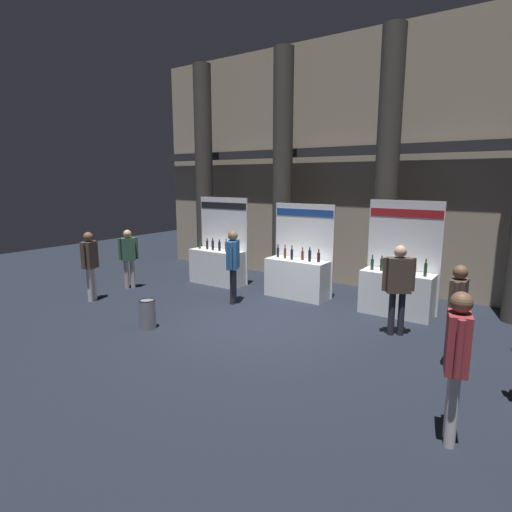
{
  "coord_description": "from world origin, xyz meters",
  "views": [
    {
      "loc": [
        4.6,
        -6.67,
        2.97
      ],
      "look_at": [
        -0.63,
        0.86,
        1.26
      ],
      "focal_mm": 29.05,
      "sensor_mm": 36.0,
      "label": 1
    }
  ],
  "objects_px": {
    "visitor_3": "(457,355)",
    "visitor_5": "(457,308)",
    "exhibitor_booth_1": "(298,274)",
    "visitor_6": "(90,260)",
    "visitor_0": "(398,281)",
    "visitor_1": "(129,254)",
    "exhibitor_booth_0": "(218,263)",
    "trash_bin": "(147,314)",
    "visitor_4": "(233,260)",
    "exhibitor_booth_2": "(397,288)"
  },
  "relations": [
    {
      "from": "trash_bin",
      "to": "visitor_1",
      "type": "distance_m",
      "value": 3.45
    },
    {
      "from": "exhibitor_booth_0",
      "to": "visitor_4",
      "type": "relative_size",
      "value": 1.39
    },
    {
      "from": "visitor_1",
      "to": "visitor_0",
      "type": "bearing_deg",
      "value": -52.58
    },
    {
      "from": "exhibitor_booth_0",
      "to": "trash_bin",
      "type": "distance_m",
      "value": 3.84
    },
    {
      "from": "trash_bin",
      "to": "visitor_4",
      "type": "bearing_deg",
      "value": 81.62
    },
    {
      "from": "exhibitor_booth_2",
      "to": "exhibitor_booth_1",
      "type": "bearing_deg",
      "value": -179.08
    },
    {
      "from": "visitor_0",
      "to": "visitor_6",
      "type": "height_order",
      "value": "visitor_0"
    },
    {
      "from": "visitor_0",
      "to": "visitor_1",
      "type": "bearing_deg",
      "value": 153.83
    },
    {
      "from": "visitor_3",
      "to": "trash_bin",
      "type": "bearing_deg",
      "value": 71.66
    },
    {
      "from": "exhibitor_booth_2",
      "to": "visitor_5",
      "type": "bearing_deg",
      "value": -54.78
    },
    {
      "from": "visitor_1",
      "to": "visitor_3",
      "type": "relative_size",
      "value": 0.91
    },
    {
      "from": "exhibitor_booth_1",
      "to": "exhibitor_booth_2",
      "type": "relative_size",
      "value": 0.94
    },
    {
      "from": "visitor_4",
      "to": "visitor_6",
      "type": "relative_size",
      "value": 1.03
    },
    {
      "from": "exhibitor_booth_0",
      "to": "exhibitor_booth_1",
      "type": "relative_size",
      "value": 1.04
    },
    {
      "from": "exhibitor_booth_1",
      "to": "visitor_1",
      "type": "xyz_separation_m",
      "value": [
        -4.22,
        -1.88,
        0.36
      ]
    },
    {
      "from": "visitor_1",
      "to": "visitor_4",
      "type": "xyz_separation_m",
      "value": [
        3.2,
        0.53,
        0.12
      ]
    },
    {
      "from": "exhibitor_booth_2",
      "to": "visitor_0",
      "type": "distance_m",
      "value": 1.38
    },
    {
      "from": "exhibitor_booth_2",
      "to": "visitor_5",
      "type": "height_order",
      "value": "exhibitor_booth_2"
    },
    {
      "from": "visitor_6",
      "to": "visitor_1",
      "type": "bearing_deg",
      "value": 172.13
    },
    {
      "from": "visitor_0",
      "to": "visitor_5",
      "type": "bearing_deg",
      "value": -69.16
    },
    {
      "from": "exhibitor_booth_0",
      "to": "visitor_3",
      "type": "height_order",
      "value": "exhibitor_booth_0"
    },
    {
      "from": "trash_bin",
      "to": "visitor_5",
      "type": "bearing_deg",
      "value": 16.54
    },
    {
      "from": "exhibitor_booth_1",
      "to": "visitor_5",
      "type": "relative_size",
      "value": 1.41
    },
    {
      "from": "trash_bin",
      "to": "visitor_4",
      "type": "height_order",
      "value": "visitor_4"
    },
    {
      "from": "exhibitor_booth_0",
      "to": "visitor_5",
      "type": "bearing_deg",
      "value": -17.21
    },
    {
      "from": "trash_bin",
      "to": "visitor_1",
      "type": "xyz_separation_m",
      "value": [
        -2.85,
        1.83,
        0.65
      ]
    },
    {
      "from": "visitor_3",
      "to": "visitor_5",
      "type": "bearing_deg",
      "value": -4.35
    },
    {
      "from": "visitor_4",
      "to": "visitor_1",
      "type": "bearing_deg",
      "value": 73.63
    },
    {
      "from": "exhibitor_booth_2",
      "to": "visitor_3",
      "type": "height_order",
      "value": "exhibitor_booth_2"
    },
    {
      "from": "visitor_0",
      "to": "visitor_5",
      "type": "xyz_separation_m",
      "value": [
        1.17,
        -0.9,
        -0.08
      ]
    },
    {
      "from": "trash_bin",
      "to": "visitor_3",
      "type": "bearing_deg",
      "value": -5.1
    },
    {
      "from": "visitor_6",
      "to": "exhibitor_booth_0",
      "type": "bearing_deg",
      "value": 138.31
    },
    {
      "from": "visitor_1",
      "to": "visitor_3",
      "type": "distance_m",
      "value": 8.87
    },
    {
      "from": "visitor_6",
      "to": "exhibitor_booth_1",
      "type": "bearing_deg",
      "value": 111.74
    },
    {
      "from": "exhibitor_booth_0",
      "to": "visitor_3",
      "type": "bearing_deg",
      "value": -30.96
    },
    {
      "from": "trash_bin",
      "to": "visitor_5",
      "type": "xyz_separation_m",
      "value": [
        5.38,
        1.6,
        0.69
      ]
    },
    {
      "from": "exhibitor_booth_0",
      "to": "visitor_5",
      "type": "distance_m",
      "value": 6.9
    },
    {
      "from": "exhibitor_booth_0",
      "to": "exhibitor_booth_1",
      "type": "height_order",
      "value": "exhibitor_booth_0"
    },
    {
      "from": "visitor_3",
      "to": "visitor_1",
      "type": "bearing_deg",
      "value": 61.45
    },
    {
      "from": "exhibitor_booth_1",
      "to": "visitor_6",
      "type": "bearing_deg",
      "value": -141.54
    },
    {
      "from": "visitor_1",
      "to": "visitor_6",
      "type": "relative_size",
      "value": 0.95
    },
    {
      "from": "exhibitor_booth_1",
      "to": "visitor_3",
      "type": "bearing_deg",
      "value": -44.23
    },
    {
      "from": "exhibitor_booth_2",
      "to": "exhibitor_booth_0",
      "type": "bearing_deg",
      "value": -178.63
    },
    {
      "from": "exhibitor_booth_2",
      "to": "visitor_0",
      "type": "height_order",
      "value": "exhibitor_booth_2"
    },
    {
      "from": "visitor_6",
      "to": "exhibitor_booth_2",
      "type": "bearing_deg",
      "value": 99.69
    },
    {
      "from": "visitor_1",
      "to": "visitor_5",
      "type": "distance_m",
      "value": 8.23
    },
    {
      "from": "visitor_5",
      "to": "visitor_1",
      "type": "bearing_deg",
      "value": -91.27
    },
    {
      "from": "visitor_0",
      "to": "visitor_3",
      "type": "xyz_separation_m",
      "value": [
        1.5,
        -3.01,
        0.0
      ]
    },
    {
      "from": "visitor_5",
      "to": "exhibitor_booth_1",
      "type": "bearing_deg",
      "value": -117.46
    },
    {
      "from": "visitor_0",
      "to": "visitor_1",
      "type": "distance_m",
      "value": 7.09
    }
  ]
}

